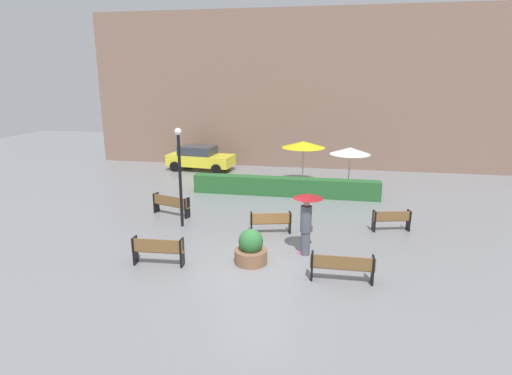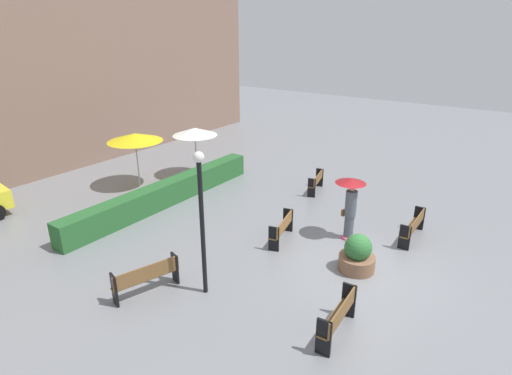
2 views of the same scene
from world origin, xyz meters
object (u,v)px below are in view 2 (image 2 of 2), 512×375
Objects in this scene: bench_mid_center at (282,227)px; patio_umbrella_yellow at (135,137)px; bench_far_right at (316,181)px; patio_umbrella_white at (195,132)px; pedestrian_with_umbrella at (350,200)px; bench_near_left at (339,315)px; bench_near_right at (414,225)px; bench_far_left at (146,277)px; lamp_post at (201,211)px; planter_pot at (357,255)px.

patio_umbrella_yellow is (0.60, 8.01, 1.77)m from bench_mid_center.
bench_far_right is 0.64× the size of patio_umbrella_white.
bench_near_left is at bearing -158.83° from pedestrian_with_umbrella.
bench_near_right is 0.77× the size of patio_umbrella_yellow.
bench_far_right is 0.93× the size of bench_mid_center.
lamp_post reaches higher than bench_far_left.
bench_mid_center is 8.23m from patio_umbrella_yellow.
bench_mid_center is 4.85m from bench_far_left.
pedestrian_with_umbrella is at bearing -26.96° from bench_far_left.
patio_umbrella_yellow is at bearing 120.47° from bench_far_right.
patio_umbrella_white is at bearing 79.21° from pedestrian_with_umbrella.
bench_far_right is 8.60m from lamp_post.
patio_umbrella_white is (3.11, 6.81, 1.69)m from bench_mid_center.
bench_far_left is 6.07m from planter_pot.
patio_umbrella_yellow is at bearing 61.37° from lamp_post.
bench_near_left is 3.00m from planter_pot.
lamp_post is at bearing -135.62° from patio_umbrella_white.
bench_near_left reaches higher than bench_mid_center.
bench_near_left is at bearing -107.99° from patio_umbrella_yellow.
lamp_post reaches higher than bench_mid_center.
bench_near_right is 4.46m from bench_mid_center.
lamp_post reaches higher than patio_umbrella_yellow.
planter_pot is at bearing -40.41° from lamp_post.
bench_mid_center is at bearing 130.88° from pedestrian_with_umbrella.
bench_near_left is at bearing -131.84° from bench_mid_center.
bench_near_left is at bearing -165.70° from planter_pot.
pedestrian_with_umbrella is 8.71m from patio_umbrella_white.
bench_far_left is at bearing -145.11° from patio_umbrella_white.
patio_umbrella_yellow is at bearing 85.56° from planter_pot.
pedestrian_with_umbrella is (1.48, -1.71, 0.91)m from bench_mid_center.
bench_near_right is at bearing -15.43° from planter_pot.
pedestrian_with_umbrella is at bearing 122.92° from bench_near_right.
patio_umbrella_white is (7.75, 5.41, 1.66)m from bench_far_left.
bench_near_right is at bearing -0.64° from bench_near_left.
planter_pot is at bearing -148.59° from pedestrian_with_umbrella.
bench_mid_center is 0.69× the size of patio_umbrella_white.
bench_far_right is 8.16m from patio_umbrella_yellow.
bench_far_right is 4.78m from bench_mid_center.
patio_umbrella_yellow reaches higher than bench_far_left.
patio_umbrella_yellow reaches higher than bench_near_right.
bench_mid_center is at bearing 85.16° from planter_pot.
bench_far_right is at bearing 67.40° from bench_near_right.
pedestrian_with_umbrella is 9.80m from patio_umbrella_yellow.
bench_far_left is 8.62m from patio_umbrella_yellow.
patio_umbrella_yellow is at bearing 100.18° from bench_near_right.
bench_mid_center is 0.67× the size of patio_umbrella_yellow.
bench_near_right is at bearing -34.15° from bench_far_left.
patio_umbrella_white reaches higher than bench_near_right.
lamp_post is at bearing 149.57° from bench_near_right.
planter_pot is (-4.88, -3.91, -0.01)m from bench_far_right.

